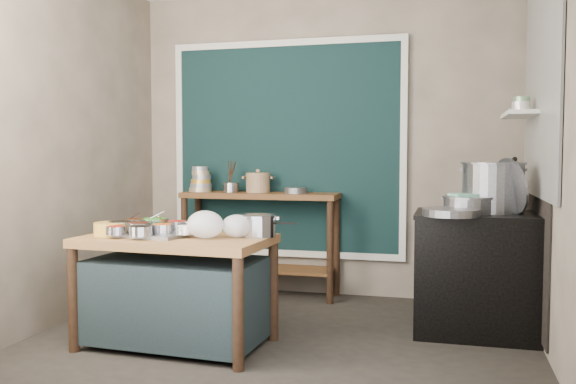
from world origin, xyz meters
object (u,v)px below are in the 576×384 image
(condiment_tray, at_px, (152,234))
(ceramic_crock, at_px, (258,184))
(yellow_basin, at_px, (111,229))
(stock_pot, at_px, (493,187))
(utensil_cup, at_px, (231,187))
(prep_table, at_px, (176,291))
(stove_block, at_px, (479,275))
(steamer, at_px, (468,205))
(saucepan, at_px, (258,226))
(back_counter, at_px, (260,244))

(condiment_tray, xyz_separation_m, ceramic_crock, (0.25, 1.60, 0.27))
(yellow_basin, bearing_deg, stock_pot, 20.99)
(utensil_cup, xyz_separation_m, ceramic_crock, (0.25, 0.03, 0.04))
(prep_table, relative_size, stove_block, 1.39)
(stock_pot, bearing_deg, condiment_tray, -158.17)
(prep_table, height_order, utensil_cup, utensil_cup)
(ceramic_crock, bearing_deg, stock_pot, -19.02)
(prep_table, height_order, stock_pot, stock_pot)
(prep_table, height_order, yellow_basin, yellow_basin)
(yellow_basin, xyz_separation_m, steamer, (2.36, 0.85, 0.15))
(yellow_basin, height_order, saucepan, saucepan)
(yellow_basin, xyz_separation_m, ceramic_crock, (0.52, 1.67, 0.24))
(condiment_tray, relative_size, yellow_basin, 2.36)
(yellow_basin, relative_size, ceramic_crock, 0.94)
(back_counter, relative_size, saucepan, 5.47)
(saucepan, bearing_deg, steamer, 8.35)
(yellow_basin, relative_size, steamer, 0.60)
(stove_block, xyz_separation_m, condiment_tray, (-2.18, -0.85, 0.34))
(stove_block, bearing_deg, prep_table, -156.97)
(back_counter, distance_m, stock_pot, 2.18)
(prep_table, distance_m, utensil_cup, 1.70)
(condiment_tray, height_order, stock_pot, stock_pot)
(yellow_basin, height_order, steamer, steamer)
(utensil_cup, xyz_separation_m, stock_pot, (2.27, -0.66, 0.07))
(ceramic_crock, relative_size, stock_pot, 0.51)
(prep_table, bearing_deg, stock_pot, 26.61)
(back_counter, relative_size, yellow_basin, 6.41)
(prep_table, xyz_separation_m, condiment_tray, (-0.18, 0.00, 0.39))
(stove_block, bearing_deg, back_counter, 158.98)
(stove_block, distance_m, utensil_cup, 2.37)
(utensil_cup, bearing_deg, steamer, -20.55)
(condiment_tray, bearing_deg, utensil_cup, 90.03)
(stock_pot, bearing_deg, prep_table, -156.40)
(condiment_tray, distance_m, utensil_cup, 1.59)
(saucepan, bearing_deg, utensil_cup, 99.76)
(back_counter, relative_size, stove_block, 1.61)
(condiment_tray, distance_m, steamer, 2.24)
(stove_block, distance_m, steamer, 0.53)
(stove_block, relative_size, ceramic_crock, 3.75)
(condiment_tray, bearing_deg, steamer, 20.56)
(condiment_tray, height_order, yellow_basin, yellow_basin)
(ceramic_crock, bearing_deg, saucepan, -72.48)
(back_counter, xyz_separation_m, utensil_cup, (-0.28, -0.01, 0.52))
(prep_table, bearing_deg, steamer, 25.41)
(back_counter, bearing_deg, stove_block, -21.02)
(prep_table, xyz_separation_m, back_counter, (0.10, 1.58, 0.10))
(back_counter, relative_size, ceramic_crock, 6.05)
(yellow_basin, xyz_separation_m, utensil_cup, (0.27, 1.64, 0.20))
(condiment_tray, xyz_separation_m, yellow_basin, (-0.27, -0.07, 0.03))
(stove_block, distance_m, ceramic_crock, 2.16)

